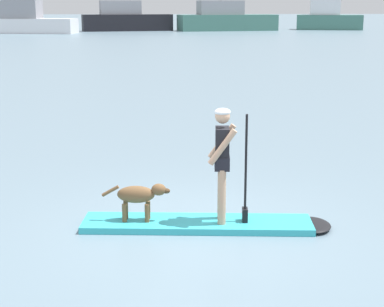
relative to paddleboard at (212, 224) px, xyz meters
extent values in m
plane|color=slate|center=(-0.23, 0.02, -0.05)|extent=(400.00, 400.00, 0.00)
cube|color=#33B2BF|center=(-0.23, 0.02, 0.00)|extent=(3.50, 1.10, 0.10)
ellipsoid|color=black|center=(1.48, -0.16, 0.00)|extent=(0.63, 0.76, 0.10)
cylinder|color=tan|center=(0.15, 0.12, 0.46)|extent=(0.12, 0.12, 0.83)
cylinder|color=tan|center=(0.12, -0.14, 0.46)|extent=(0.12, 0.12, 0.83)
cube|color=black|center=(0.13, -0.01, 0.96)|extent=(0.26, 0.38, 0.20)
cube|color=black|center=(0.13, -0.01, 1.18)|extent=(0.23, 0.36, 0.60)
sphere|color=tan|center=(0.13, -0.01, 1.64)|extent=(0.22, 0.22, 0.22)
ellipsoid|color=white|center=(0.13, -0.01, 1.71)|extent=(0.23, 0.23, 0.11)
cylinder|color=tan|center=(0.15, 0.17, 1.23)|extent=(0.43, 0.13, 0.54)
cylinder|color=tan|center=(0.11, -0.20, 1.23)|extent=(0.43, 0.13, 0.54)
cylinder|color=black|center=(0.48, -0.05, 0.86)|extent=(0.04, 0.04, 1.62)
cube|color=black|center=(0.48, -0.05, 0.15)|extent=(0.10, 0.19, 0.20)
ellipsoid|color=brown|center=(-1.14, 0.12, 0.45)|extent=(0.58, 0.28, 0.26)
ellipsoid|color=brown|center=(-0.80, 0.08, 0.53)|extent=(0.24, 0.18, 0.18)
ellipsoid|color=#503923|center=(-0.69, 0.07, 0.51)|extent=(0.13, 0.09, 0.08)
cylinder|color=brown|center=(-1.52, 0.16, 0.50)|extent=(0.27, 0.08, 0.18)
cylinder|color=brown|center=(-0.96, 0.18, 0.19)|extent=(0.07, 0.07, 0.27)
cylinder|color=brown|center=(-0.98, 0.03, 0.19)|extent=(0.07, 0.07, 0.27)
cylinder|color=brown|center=(-1.30, 0.22, 0.19)|extent=(0.07, 0.07, 0.27)
cylinder|color=brown|center=(-1.31, 0.06, 0.19)|extent=(0.07, 0.07, 0.27)
cube|color=white|center=(-14.18, 65.37, 0.78)|extent=(11.73, 5.32, 1.65)
cube|color=gray|center=(-15.03, 65.37, 2.65)|extent=(5.46, 3.35, 2.09)
cube|color=black|center=(-2.83, 70.98, 0.95)|extent=(11.29, 4.36, 1.99)
cube|color=gray|center=(-3.66, 70.98, 2.78)|extent=(5.21, 2.69, 1.67)
cylinder|color=silver|center=(-3.66, 70.98, 3.14)|extent=(3.83, 0.82, 0.14)
cube|color=#3F7266|center=(9.62, 70.84, 0.93)|extent=(12.63, 5.49, 1.96)
cube|color=gray|center=(8.70, 70.84, 2.76)|extent=(5.86, 3.52, 1.71)
cube|color=#3F7266|center=(23.17, 72.86, 0.89)|extent=(8.87, 5.34, 1.88)
cube|color=silver|center=(22.55, 72.86, 2.82)|extent=(4.23, 3.45, 1.98)
cylinder|color=silver|center=(22.55, 72.86, 3.03)|extent=(2.85, 0.79, 0.14)
camera|label=1|loc=(-1.00, -8.91, 3.22)|focal=59.01mm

